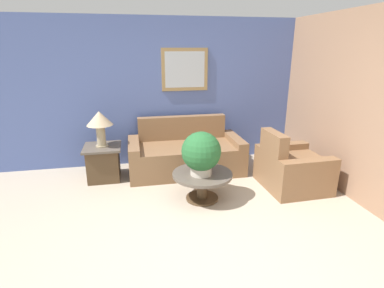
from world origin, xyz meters
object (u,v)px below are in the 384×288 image
Objects in this scene: coffee_table at (202,180)px; side_table at (104,162)px; table_lamp at (100,121)px; couch_main at (185,154)px; armchair at (291,169)px; potted_plant_on_table at (201,153)px.

coffee_table is 1.44× the size of side_table.
table_lamp reaches higher than coffee_table.
couch_main and armchair have the same top height.
armchair is 1.60× the size of potted_plant_on_table.
couch_main is at bearing 92.48° from coffee_table.
armchair is 1.54m from potted_plant_on_table.
potted_plant_on_table is (0.02, -1.13, 0.42)m from couch_main.
side_table is 1.02× the size of table_lamp.
coffee_table is 1.48× the size of table_lamp.
table_lamp is at bearing 71.29° from armchair.
armchair is 1.15× the size of coffee_table.
coffee_table is at bearing 93.22° from armchair.
couch_main is 3.39× the size of table_lamp.
side_table reaches higher than coffee_table.
potted_plant_on_table is at bearing 94.60° from armchair.
armchair is 3.08m from table_lamp.
armchair is at bearing -17.18° from table_lamp.
couch_main is 2.30× the size of coffee_table.
side_table is at bearing -176.59° from couch_main.
potted_plant_on_table reaches higher than side_table.
armchair is 3.00m from side_table.
side_table is (-1.38, -0.08, -0.01)m from couch_main.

